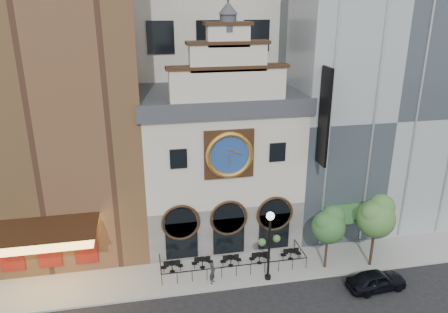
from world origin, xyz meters
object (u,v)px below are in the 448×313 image
Objects in this scene: bistro_1 at (202,262)px; bistro_3 at (260,258)px; bistro_4 at (291,254)px; bistro_0 at (172,266)px; tree_right at (377,216)px; bistro_2 at (231,260)px; tree_left at (329,224)px; pedestrian at (212,273)px; car_right at (376,280)px; lamppost at (269,239)px.

bistro_1 is 4.32m from bistro_3.
bistro_0 is at bearing 179.37° from bistro_4.
tree_right is (8.14, -1.75, 3.61)m from bistro_3.
bistro_0 is 1.00× the size of bistro_3.
bistro_3 is at bearing -1.87° from bistro_2.
bistro_1 is at bearing 178.47° from bistro_4.
bistro_4 is 4.05m from tree_left.
bistro_0 is 0.98× the size of pedestrian.
bistro_2 is at bearing -13.67° from pedestrian.
bistro_1 is 6.81m from bistro_4.
tree_left is at bearing -12.06° from bistro_2.
car_right is (11.43, -4.60, 0.10)m from bistro_1.
bistro_4 is at bearing -0.13° from bistro_2.
bistro_2 is 11.09m from tree_right.
bistro_1 is at bearing 42.87° from pedestrian.
pedestrian is 12.46m from tree_right.
tree_right is (8.08, 0.26, 0.79)m from lamppost.
bistro_3 is at bearing 78.04° from lamppost.
bistro_0 is at bearing 148.18° from lamppost.
lamppost is at bearing 66.52° from car_right.
lamppost reaches higher than car_right.
lamppost is at bearing -64.43° from pedestrian.
car_right reaches higher than bistro_4.
bistro_2 is 0.98× the size of pedestrian.
pedestrian is (-1.69, -1.75, 0.34)m from bistro_2.
lamppost is (3.95, -0.33, 2.48)m from pedestrian.
bistro_1 is 0.38× the size of car_right.
bistro_0 is 2.25m from bistro_1.
bistro_4 is (9.05, -0.10, 0.00)m from bistro_0.
bistro_0 and bistro_2 have the same top height.
bistro_2 is 0.38× the size of car_right.
car_right reaches higher than bistro_0.
lamppost reaches higher than bistro_3.
car_right is at bearing -43.74° from bistro_4.
bistro_2 is 4.69m from bistro_4.
tree_left is at bearing -10.33° from bistro_1.
bistro_0 is 4.36m from bistro_2.
lamppost is at bearing -139.70° from bistro_4.
car_right is 0.86× the size of tree_left.
pedestrian reaches higher than bistro_0.
bistro_2 is 7.68m from tree_left.
tree_left is at bearing -16.62° from bistro_3.
bistro_3 is at bearing -1.40° from bistro_0.
bistro_2 is (4.36, -0.09, 0.00)m from bistro_0.
bistro_1 is at bearing 63.06° from car_right.
bistro_3 is (2.20, -0.07, 0.00)m from bistro_2.
pedestrian is at bearing 161.57° from lamppost.
tree_right reaches higher than tree_left.
tree_right is at bearing -60.05° from pedestrian.
lamppost is 8.12m from tree_right.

